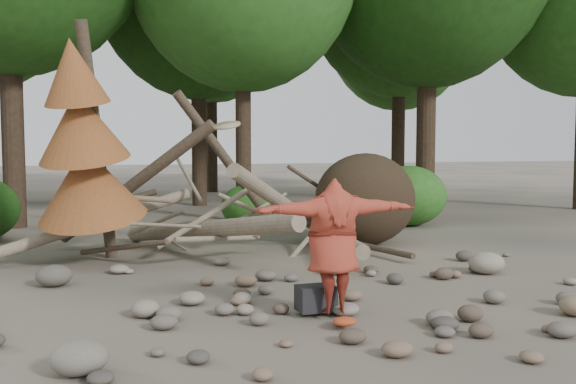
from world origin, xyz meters
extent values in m
plane|color=#514C44|center=(0.00, 0.00, 0.00)|extent=(120.00, 120.00, 0.00)
ellipsoid|color=#332619|center=(2.60, 4.30, 0.99)|extent=(2.20, 1.87, 1.98)
cylinder|color=gray|center=(-1.00, 3.70, 0.55)|extent=(2.61, 5.11, 1.08)
cylinder|color=gray|center=(0.80, 4.20, 0.90)|extent=(3.18, 3.71, 1.90)
cylinder|color=brown|center=(-2.20, 4.60, 1.40)|extent=(3.08, 1.91, 2.49)
cylinder|color=gray|center=(1.60, 3.50, 0.35)|extent=(1.13, 4.98, 0.43)
cylinder|color=brown|center=(-0.30, 4.80, 1.80)|extent=(2.39, 1.03, 2.89)
cylinder|color=gray|center=(-3.00, 4.00, 0.70)|extent=(3.71, 0.86, 1.20)
cylinder|color=#4C3F30|center=(-2.50, 3.50, 0.30)|extent=(1.52, 1.70, 0.49)
cylinder|color=gray|center=(0.20, 4.40, 0.80)|extent=(1.57, 0.85, 0.69)
cylinder|color=#4C3F30|center=(1.80, 4.90, 1.20)|extent=(1.92, 1.25, 1.10)
cylinder|color=gray|center=(-1.20, 4.20, 1.50)|extent=(0.37, 1.42, 0.85)
cylinder|color=#4C3F30|center=(2.20, 3.20, 0.15)|extent=(0.79, 2.54, 0.12)
cylinder|color=gray|center=(-0.80, 3.10, 0.45)|extent=(1.78, 1.11, 0.29)
cylinder|color=#4C3F30|center=(-2.90, 3.80, 2.20)|extent=(0.67, 1.13, 4.35)
cone|color=brown|center=(-3.06, 3.49, 1.50)|extent=(2.06, 2.13, 1.86)
cone|color=brown|center=(-3.16, 3.28, 2.50)|extent=(1.71, 1.78, 1.65)
cone|color=brown|center=(-3.26, 3.09, 3.40)|extent=(1.23, 1.30, 1.41)
cylinder|color=#38281C|center=(-5.00, 9.50, 4.48)|extent=(0.56, 0.56, 8.96)
cylinder|color=#38281C|center=(1.00, 9.20, 3.57)|extent=(0.44, 0.44, 7.14)
cylinder|color=#38281C|center=(7.00, 9.80, 4.72)|extent=(0.60, 0.60, 9.45)
cylinder|color=#38281C|center=(0.50, 14.20, 4.27)|extent=(0.52, 0.52, 8.54)
cylinder|color=#38281C|center=(8.00, 13.80, 4.06)|extent=(0.50, 0.50, 8.12)
cylinder|color=#38281C|center=(2.00, 20.50, 4.38)|extent=(0.54, 0.54, 8.75)
cylinder|color=#38281C|center=(11.00, 20.00, 3.92)|extent=(0.46, 0.46, 7.84)
ellipsoid|color=#265C1A|center=(11.00, 20.00, 8.06)|extent=(7.17, 7.17, 8.60)
ellipsoid|color=#265C1A|center=(0.80, 7.80, 0.56)|extent=(1.40, 1.40, 1.12)
ellipsoid|color=#306D21|center=(5.00, 7.00, 0.80)|extent=(2.00, 2.00, 1.60)
imported|color=#9F3423|center=(-0.10, -0.99, 0.92)|extent=(2.09, 0.68, 1.67)
cylinder|color=#9B8862|center=(-1.53, -1.54, 2.38)|extent=(0.35, 0.35, 0.14)
cube|color=black|center=(-0.26, -0.80, 0.16)|extent=(0.50, 0.34, 0.32)
ellipsoid|color=#345E25|center=(-0.12, -0.68, 0.09)|extent=(0.46, 0.38, 0.17)
ellipsoid|color=#A83B1C|center=(-0.15, -1.52, 0.05)|extent=(0.29, 0.24, 0.10)
ellipsoid|color=slate|center=(-3.08, -2.18, 0.17)|extent=(0.55, 0.50, 0.33)
ellipsoid|color=gray|center=(3.33, 0.87, 0.18)|extent=(0.61, 0.55, 0.37)
ellipsoid|color=#5D574E|center=(-3.57, 1.89, 0.16)|extent=(0.55, 0.49, 0.33)
camera|label=1|loc=(-2.85, -8.39, 2.18)|focal=40.00mm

